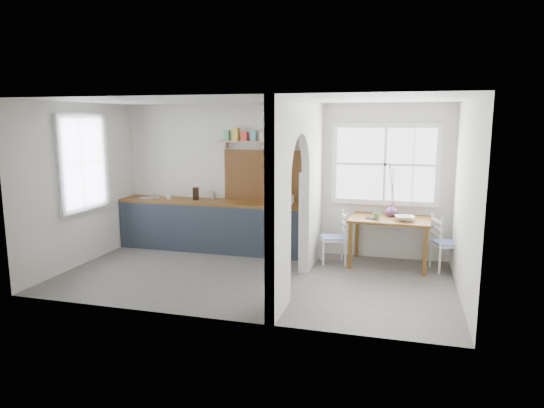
% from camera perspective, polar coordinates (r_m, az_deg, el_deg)
% --- Properties ---
extents(floor, '(5.80, 3.20, 0.01)m').
position_cam_1_polar(floor, '(7.35, -2.21, -8.58)').
color(floor, slate).
rests_on(floor, ground).
extents(ceiling, '(5.80, 3.20, 0.01)m').
position_cam_1_polar(ceiling, '(6.98, -2.35, 12.11)').
color(ceiling, beige).
rests_on(ceiling, walls).
extents(walls, '(5.81, 3.21, 2.60)m').
position_cam_1_polar(walls, '(7.05, -2.28, 1.49)').
color(walls, beige).
rests_on(walls, floor).
extents(partition, '(0.12, 3.20, 2.60)m').
position_cam_1_polar(partition, '(6.91, 3.40, 2.57)').
color(partition, beige).
rests_on(partition, floor).
extents(kitchen_window, '(0.10, 1.16, 1.50)m').
position_cam_1_polar(kitchen_window, '(8.34, -21.51, 4.53)').
color(kitchen_window, white).
rests_on(kitchen_window, walls).
extents(nook_window, '(1.76, 0.10, 1.30)m').
position_cam_1_polar(nook_window, '(8.24, 13.14, 4.56)').
color(nook_window, white).
rests_on(nook_window, walls).
extents(counter, '(3.50, 0.60, 0.90)m').
position_cam_1_polar(counter, '(8.81, -6.64, -2.45)').
color(counter, brown).
rests_on(counter, floor).
extents(sink, '(0.40, 0.40, 0.02)m').
position_cam_1_polar(sink, '(9.27, -14.24, 0.65)').
color(sink, '#BABCC1').
rests_on(sink, counter).
extents(backsplash, '(1.65, 0.03, 0.90)m').
position_cam_1_polar(backsplash, '(8.60, -0.41, 3.35)').
color(backsplash, brown).
rests_on(backsplash, walls).
extents(shelf, '(1.75, 0.20, 0.21)m').
position_cam_1_polar(shelf, '(8.47, -0.57, 7.74)').
color(shelf, tan).
rests_on(shelf, walls).
extents(pendant_lamp, '(0.26, 0.26, 0.16)m').
position_cam_1_polar(pendant_lamp, '(8.05, 1.21, 6.69)').
color(pendant_lamp, silver).
rests_on(pendant_lamp, ceiling).
extents(utensil_rail, '(0.02, 0.50, 0.02)m').
position_cam_1_polar(utensil_rail, '(7.75, 4.05, 3.35)').
color(utensil_rail, '#BABCC1').
rests_on(utensil_rail, partition).
extents(dining_table, '(1.30, 0.90, 0.78)m').
position_cam_1_polar(dining_table, '(8.03, 13.58, -4.37)').
color(dining_table, brown).
rests_on(dining_table, floor).
extents(chair_left, '(0.49, 0.49, 0.87)m').
position_cam_1_polar(chair_left, '(8.00, 7.21, -3.89)').
color(chair_left, silver).
rests_on(chair_left, floor).
extents(chair_right, '(0.52, 0.52, 0.89)m').
position_cam_1_polar(chair_right, '(8.02, 19.91, -4.31)').
color(chair_right, silver).
rests_on(chair_right, floor).
extents(kettle, '(0.22, 0.20, 0.22)m').
position_cam_1_polar(kettle, '(8.23, 1.93, 0.65)').
color(kettle, silver).
rests_on(kettle, counter).
extents(mug_a, '(0.14, 0.14, 0.10)m').
position_cam_1_polar(mug_a, '(9.01, -12.05, 0.85)').
color(mug_a, white).
rests_on(mug_a, counter).
extents(mug_b, '(0.15, 0.15, 0.09)m').
position_cam_1_polar(mug_b, '(9.17, -12.16, 1.00)').
color(mug_b, silver).
rests_on(mug_b, counter).
extents(knife_block, '(0.14, 0.17, 0.22)m').
position_cam_1_polar(knife_block, '(8.87, -8.95, 1.23)').
color(knife_block, '#382212').
rests_on(knife_block, counter).
extents(jar, '(0.11, 0.11, 0.14)m').
position_cam_1_polar(jar, '(8.86, -6.96, 0.99)').
color(jar, '#82735D').
rests_on(jar, counter).
extents(towel_magenta, '(0.02, 0.03, 0.60)m').
position_cam_1_polar(towel_magenta, '(8.06, 3.87, -4.90)').
color(towel_magenta, '#A5153B').
rests_on(towel_magenta, counter).
extents(towel_orange, '(0.02, 0.03, 0.54)m').
position_cam_1_polar(towel_orange, '(8.01, 3.78, -5.18)').
color(towel_orange, orange).
rests_on(towel_orange, counter).
extents(bowl, '(0.35, 0.35, 0.07)m').
position_cam_1_polar(bowl, '(7.81, 15.36, -1.63)').
color(bowl, white).
rests_on(bowl, dining_table).
extents(table_cup, '(0.13, 0.13, 0.11)m').
position_cam_1_polar(table_cup, '(7.80, 12.22, -1.39)').
color(table_cup, '#5F9A62').
rests_on(table_cup, dining_table).
extents(plate, '(0.19, 0.19, 0.01)m').
position_cam_1_polar(plate, '(7.86, 11.54, -1.62)').
color(plate, black).
rests_on(plate, dining_table).
extents(vase, '(0.25, 0.25, 0.20)m').
position_cam_1_polar(vase, '(8.07, 13.90, -0.72)').
color(vase, '#573164').
rests_on(vase, dining_table).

